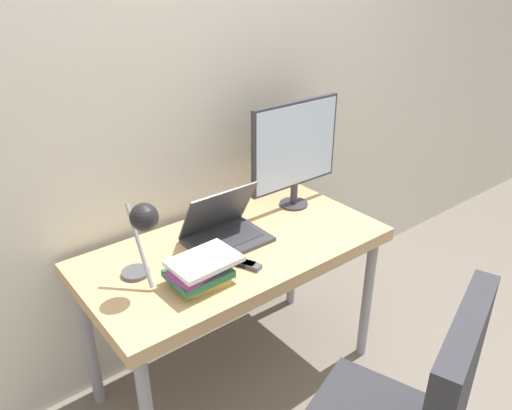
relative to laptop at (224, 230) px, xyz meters
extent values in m
cube|color=beige|center=(0.01, 0.34, 0.49)|extent=(8.00, 0.05, 2.60)
cube|color=tan|center=(0.01, -0.06, -0.08)|extent=(1.33, 0.68, 0.06)
cylinder|color=gray|center=(0.61, -0.34, -0.46)|extent=(0.05, 0.05, 0.70)
cylinder|color=gray|center=(-0.60, 0.21, -0.46)|extent=(0.05, 0.05, 0.70)
cylinder|color=gray|center=(0.61, 0.21, -0.46)|extent=(0.05, 0.05, 0.70)
cube|color=#38383D|center=(0.00, -0.02, -0.04)|extent=(0.34, 0.26, 0.02)
cube|color=#2D2D33|center=(0.00, -0.02, -0.03)|extent=(0.29, 0.16, 0.00)
cube|color=#38383D|center=(0.00, 0.04, 0.08)|extent=(0.34, 0.14, 0.23)
cube|color=silver|center=(0.00, 0.04, 0.08)|extent=(0.31, 0.12, 0.20)
cylinder|color=#333338|center=(0.47, 0.07, -0.04)|extent=(0.14, 0.14, 0.01)
cylinder|color=#333338|center=(0.47, 0.07, 0.02)|extent=(0.04, 0.04, 0.11)
cube|color=#333338|center=(0.47, 0.07, 0.27)|extent=(0.52, 0.02, 0.42)
cube|color=silver|center=(0.47, 0.06, 0.27)|extent=(0.49, 0.00, 0.40)
cylinder|color=#4C4C51|center=(-0.43, 0.00, -0.04)|extent=(0.11, 0.11, 0.02)
cylinder|color=#99999E|center=(-0.43, -0.07, 0.11)|extent=(0.02, 0.15, 0.30)
sphere|color=black|center=(-0.43, -0.14, 0.26)|extent=(0.10, 0.10, 0.10)
cube|color=#2D2D33|center=(-0.02, -1.13, -0.04)|extent=(0.49, 0.22, 0.56)
cube|color=gold|center=(-0.26, -0.22, -0.04)|extent=(0.20, 0.15, 0.03)
cube|color=#286B47|center=(-0.27, -0.21, -0.01)|extent=(0.22, 0.18, 0.03)
cube|color=#753384|center=(-0.27, -0.22, 0.02)|extent=(0.25, 0.16, 0.03)
cube|color=silver|center=(-0.25, -0.22, 0.05)|extent=(0.27, 0.19, 0.02)
cube|color=black|center=(-0.07, -0.20, -0.04)|extent=(0.10, 0.14, 0.02)
cube|color=#4C4C51|center=(-0.06, -0.21, -0.04)|extent=(0.09, 0.17, 0.02)
camera|label=1|loc=(-1.08, -1.58, 1.07)|focal=35.00mm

